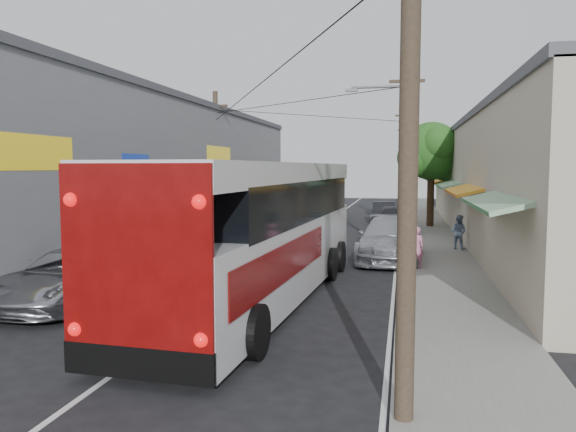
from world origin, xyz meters
name	(u,v)px	position (x,y,z in m)	size (l,w,h in m)	color
ground	(138,357)	(0.00, 0.00, 0.00)	(120.00, 120.00, 0.00)	black
sidewalk	(429,239)	(6.50, 20.00, 0.06)	(3.00, 80.00, 0.12)	slate
building_right	(515,179)	(10.99, 22.00, 3.15)	(7.09, 40.00, 6.25)	#B9A793
building_left	(145,170)	(-8.50, 18.00, 3.65)	(7.20, 36.00, 7.25)	gray
utility_poles	(366,161)	(3.13, 20.33, 4.13)	(11.80, 45.28, 8.00)	#473828
street_tree	(433,153)	(6.87, 26.02, 4.67)	(4.40, 4.00, 6.60)	#3F2B19
coach_bus	(261,230)	(1.21, 5.21, 2.02)	(3.74, 13.70, 3.91)	silver
jeepney	(72,277)	(-3.80, 3.69, 0.76)	(2.53, 5.48, 1.52)	#B0AFB7
parked_suv	(389,239)	(4.60, 13.00, 0.86)	(2.40, 5.90, 1.71)	#A5A6AD
parked_car_mid	(393,219)	(4.60, 22.48, 0.82)	(1.94, 4.82, 1.64)	black
parked_car_far	(383,212)	(3.80, 29.22, 0.70)	(1.49, 4.27, 1.41)	black
pedestrian_near	(416,247)	(5.63, 10.62, 0.89)	(0.56, 0.37, 1.53)	#C5688E
pedestrian_far	(459,232)	(7.60, 16.02, 0.89)	(0.75, 0.58, 1.54)	#859CC2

